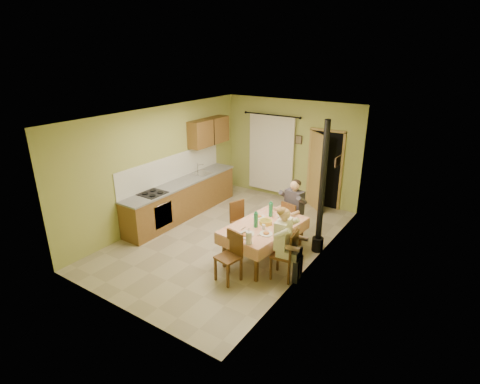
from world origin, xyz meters
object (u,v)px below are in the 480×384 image
Objects in this scene: dining_table at (264,241)px; man_right at (285,236)px; chair_near at (229,266)px; stove_flue at (321,206)px; chair_right at (284,264)px; man_far at (293,204)px; chair_far at (292,228)px; chair_left at (241,230)px.

dining_table is 1.36× the size of man_right.
stove_flue is at bearing -104.62° from chair_near.
chair_right is 0.70× the size of man_far.
stove_flue is (0.67, -0.12, 0.74)m from chair_far.
man_far is (0.27, 2.07, 0.59)m from chair_near.
chair_near reaches higher than chair_far.
chair_far and chair_left have the same top height.
chair_far is at bearing -86.08° from chair_near.
man_far is at bearing 90.00° from chair_far.
chair_near is 1.03m from chair_right.
man_right is at bearing -57.99° from chair_far.
chair_near is 0.68× the size of man_right.
dining_table is 1.16m from man_far.
chair_far is 1.13m from chair_left.
chair_left is at bearing -130.14° from chair_far.
stove_flue is (0.94, 1.94, 0.74)m from chair_near.
chair_right is 1.50m from stove_flue.
chair_left is at bearing 163.12° from dining_table.
chair_near is 2.28m from stove_flue.
stove_flue is (0.67, -0.13, 0.15)m from man_far.
chair_right is at bearing -130.58° from chair_near.
man_far is (-0.54, 1.44, 0.59)m from chair_right.
chair_right is at bearing 82.09° from chair_left.
chair_near is (-0.14, -1.03, -0.09)m from dining_table.
chair_right is 1.64m from man_far.
man_right is at bearing -130.18° from chair_near.
chair_right reaches higher than dining_table.
chair_far is 0.68× the size of man_far.
chair_near is 0.68× the size of man_far.
chair_right is at bearing -95.83° from stove_flue.
chair_right is 1.03× the size of chair_left.
man_right is (0.53, -1.42, 0.59)m from chair_far.
chair_near is (-0.27, -2.06, 0.00)m from chair_far.
chair_right is at bearing -57.75° from man_far.
stove_flue reaches higher than man_right.
dining_table is at bearing 52.55° from chair_right.
man_right is at bearing -58.24° from man_far.
man_far is 1.53m from man_right.
man_right is at bearing 90.00° from chair_right.
man_far reaches higher than chair_right.
man_right is (0.53, -1.44, 0.00)m from man_far.
chair_near is at bearing 43.41° from chair_left.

